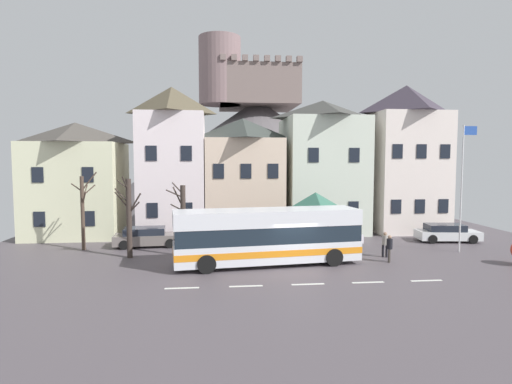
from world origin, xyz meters
TOP-DOWN VIEW (x-y plane):
  - ground_plane at (0.00, -0.00)m, footprint 40.00×60.00m
  - townhouse_00 at (-15.20, 12.01)m, footprint 6.88×6.08m
  - townhouse_01 at (-7.72, 11.55)m, footprint 5.04×5.15m
  - townhouse_02 at (-2.07, 12.43)m, footprint 6.12×6.93m
  - townhouse_03 at (4.65, 12.42)m, footprint 6.36×6.91m
  - townhouse_04 at (11.61, 11.79)m, footprint 5.82×5.65m
  - hilltop_castle at (1.50, 35.38)m, footprint 42.33×42.33m
  - transit_bus at (-1.46, 1.35)m, footprint 10.82×3.82m
  - bus_shelter at (2.16, 4.63)m, footprint 3.60×3.60m
  - parked_car_00 at (-9.09, 7.15)m, footprint 4.69×2.19m
  - parked_car_01 at (3.97, 6.46)m, footprint 3.95×2.05m
  - parked_car_02 at (12.57, 6.71)m, footprint 4.54×2.33m
  - pedestrian_00 at (5.99, 2.38)m, footprint 0.36×0.36m
  - pedestrian_01 at (5.72, 1.10)m, footprint 0.34×0.34m
  - pedestrian_02 at (3.41, 3.65)m, footprint 0.35×0.35m
  - public_bench at (3.16, 6.74)m, footprint 1.61×0.48m
  - flagpole at (11.45, 3.22)m, footprint 0.95×0.10m
  - bare_tree_00 at (-13.11, 6.41)m, footprint 1.77×1.40m
  - bare_tree_01 at (-6.41, 3.96)m, footprint 1.20×0.81m
  - bare_tree_02 at (-9.63, 3.80)m, footprint 1.72×1.88m

SIDE VIEW (x-z plane):
  - ground_plane at x=0.00m, z-range -0.06..0.00m
  - public_bench at x=3.16m, z-range 0.04..0.91m
  - parked_car_02 at x=12.57m, z-range 0.00..1.27m
  - parked_car_01 at x=3.97m, z-range -0.01..1.30m
  - parked_car_00 at x=-9.09m, z-range -0.01..1.31m
  - pedestrian_02 at x=3.41m, z-range 0.13..1.68m
  - pedestrian_00 at x=5.99m, z-range 0.14..1.71m
  - pedestrian_01 at x=5.72m, z-range 0.16..1.76m
  - transit_bus at x=-1.46m, z-range 0.02..3.18m
  - bare_tree_01 at x=-6.41m, z-range -0.01..4.62m
  - bare_tree_02 at x=-9.63m, z-range 0.04..5.06m
  - bare_tree_00 at x=-13.11m, z-range 0.06..5.27m
  - bus_shelter at x=2.16m, z-range 1.18..5.05m
  - townhouse_00 at x=-15.20m, z-range 0.00..8.89m
  - flagpole at x=11.45m, z-range 0.58..8.79m
  - townhouse_02 at x=-2.07m, z-range 0.00..9.39m
  - townhouse_03 at x=4.65m, z-range 0.00..10.92m
  - townhouse_01 at x=-7.72m, z-range 0.00..11.69m
  - townhouse_04 at x=11.61m, z-range 0.00..12.19m
  - hilltop_castle at x=1.50m, z-range -3.43..18.23m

